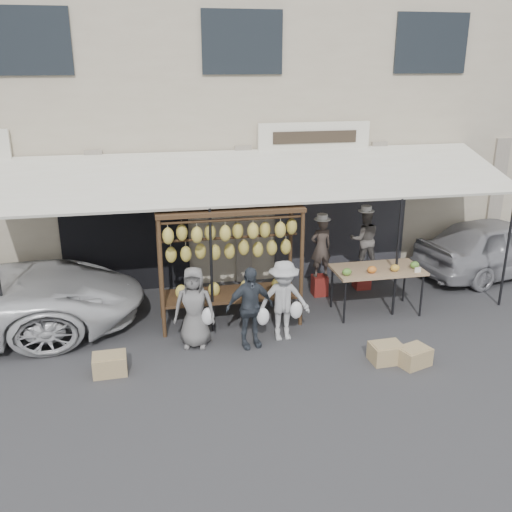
{
  "coord_description": "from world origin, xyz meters",
  "views": [
    {
      "loc": [
        -2.1,
        -8.19,
        4.69
      ],
      "look_at": [
        -0.15,
        1.4,
        1.3
      ],
      "focal_mm": 40.0,
      "sensor_mm": 36.0,
      "label": 1
    }
  ],
  "objects_px": {
    "vendor_right": "(364,239)",
    "crate_near_b": "(414,356)",
    "vendor_left": "(321,247)",
    "customer_right": "(283,301)",
    "customer_mid": "(250,307)",
    "customer_left": "(194,307)",
    "sedan": "(498,246)",
    "banana_rack": "(230,243)",
    "crate_near_a": "(386,353)",
    "crate_far": "(110,364)",
    "produce_table": "(378,271)"
  },
  "relations": [
    {
      "from": "crate_near_a",
      "to": "crate_near_b",
      "type": "bearing_deg",
      "value": -26.15
    },
    {
      "from": "customer_right",
      "to": "vendor_left",
      "type": "bearing_deg",
      "value": 53.8
    },
    {
      "from": "customer_right",
      "to": "crate_far",
      "type": "distance_m",
      "value": 3.07
    },
    {
      "from": "vendor_left",
      "to": "vendor_right",
      "type": "relative_size",
      "value": 0.97
    },
    {
      "from": "sedan",
      "to": "produce_table",
      "type": "bearing_deg",
      "value": 100.36
    },
    {
      "from": "customer_left",
      "to": "crate_far",
      "type": "distance_m",
      "value": 1.66
    },
    {
      "from": "banana_rack",
      "to": "vendor_left",
      "type": "distance_m",
      "value": 2.3
    },
    {
      "from": "vendor_left",
      "to": "customer_left",
      "type": "xyz_separation_m",
      "value": [
        -2.77,
        -1.72,
        -0.33
      ]
    },
    {
      "from": "crate_near_b",
      "to": "crate_far",
      "type": "relative_size",
      "value": 0.96
    },
    {
      "from": "vendor_right",
      "to": "crate_near_b",
      "type": "xyz_separation_m",
      "value": [
        -0.4,
        -3.27,
        -0.95
      ]
    },
    {
      "from": "sedan",
      "to": "vendor_left",
      "type": "bearing_deg",
      "value": 83.21
    },
    {
      "from": "customer_left",
      "to": "customer_right",
      "type": "height_order",
      "value": "customer_right"
    },
    {
      "from": "customer_mid",
      "to": "customer_left",
      "type": "bearing_deg",
      "value": 158.17
    },
    {
      "from": "banana_rack",
      "to": "customer_mid",
      "type": "xyz_separation_m",
      "value": [
        0.17,
        -0.97,
        -0.86
      ]
    },
    {
      "from": "crate_near_a",
      "to": "crate_far",
      "type": "height_order",
      "value": "crate_far"
    },
    {
      "from": "vendor_left",
      "to": "produce_table",
      "type": "bearing_deg",
      "value": 119.62
    },
    {
      "from": "crate_near_b",
      "to": "sedan",
      "type": "distance_m",
      "value": 5.12
    },
    {
      "from": "banana_rack",
      "to": "vendor_right",
      "type": "bearing_deg",
      "value": 20.46
    },
    {
      "from": "banana_rack",
      "to": "crate_near_a",
      "type": "height_order",
      "value": "banana_rack"
    },
    {
      "from": "produce_table",
      "to": "customer_mid",
      "type": "xyz_separation_m",
      "value": [
        -2.67,
        -0.86,
        -0.15
      ]
    },
    {
      "from": "crate_far",
      "to": "banana_rack",
      "type": "bearing_deg",
      "value": 33.57
    },
    {
      "from": "customer_mid",
      "to": "sedan",
      "type": "bearing_deg",
      "value": 10.73
    },
    {
      "from": "banana_rack",
      "to": "crate_far",
      "type": "bearing_deg",
      "value": -146.43
    },
    {
      "from": "vendor_left",
      "to": "customer_mid",
      "type": "height_order",
      "value": "vendor_left"
    },
    {
      "from": "vendor_right",
      "to": "crate_near_a",
      "type": "bearing_deg",
      "value": 84.39
    },
    {
      "from": "vendor_right",
      "to": "crate_near_b",
      "type": "distance_m",
      "value": 3.43
    },
    {
      "from": "vendor_right",
      "to": "produce_table",
      "type": "bearing_deg",
      "value": 89.57
    },
    {
      "from": "banana_rack",
      "to": "vendor_left",
      "type": "bearing_deg",
      "value": 25.06
    },
    {
      "from": "vendor_left",
      "to": "crate_far",
      "type": "height_order",
      "value": "vendor_left"
    },
    {
      "from": "vendor_right",
      "to": "crate_far",
      "type": "distance_m",
      "value": 5.87
    },
    {
      "from": "produce_table",
      "to": "crate_near_a",
      "type": "bearing_deg",
      "value": -107.7
    },
    {
      "from": "vendor_left",
      "to": "customer_right",
      "type": "xyz_separation_m",
      "value": [
        -1.23,
        -1.77,
        -0.32
      ]
    },
    {
      "from": "produce_table",
      "to": "crate_near_a",
      "type": "height_order",
      "value": "produce_table"
    },
    {
      "from": "vendor_left",
      "to": "crate_far",
      "type": "relative_size",
      "value": 2.41
    },
    {
      "from": "vendor_left",
      "to": "customer_left",
      "type": "bearing_deg",
      "value": 23.94
    },
    {
      "from": "customer_left",
      "to": "customer_mid",
      "type": "height_order",
      "value": "customer_mid"
    },
    {
      "from": "customer_left",
      "to": "customer_right",
      "type": "distance_m",
      "value": 1.54
    },
    {
      "from": "banana_rack",
      "to": "sedan",
      "type": "distance_m",
      "value": 6.57
    },
    {
      "from": "customer_mid",
      "to": "banana_rack",
      "type": "bearing_deg",
      "value": 90.39
    },
    {
      "from": "crate_near_b",
      "to": "sedan",
      "type": "height_order",
      "value": "sedan"
    },
    {
      "from": "vendor_right",
      "to": "sedan",
      "type": "distance_m",
      "value": 3.36
    },
    {
      "from": "crate_near_b",
      "to": "sedan",
      "type": "bearing_deg",
      "value": 43.03
    },
    {
      "from": "banana_rack",
      "to": "produce_table",
      "type": "relative_size",
      "value": 1.53
    },
    {
      "from": "vendor_left",
      "to": "sedan",
      "type": "relative_size",
      "value": 0.32
    },
    {
      "from": "customer_right",
      "to": "sedan",
      "type": "relative_size",
      "value": 0.37
    },
    {
      "from": "vendor_left",
      "to": "crate_near_b",
      "type": "relative_size",
      "value": 2.51
    },
    {
      "from": "sedan",
      "to": "customer_left",
      "type": "bearing_deg",
      "value": 94.6
    },
    {
      "from": "customer_mid",
      "to": "customer_right",
      "type": "distance_m",
      "value": 0.64
    },
    {
      "from": "customer_left",
      "to": "customer_mid",
      "type": "distance_m",
      "value": 0.94
    },
    {
      "from": "banana_rack",
      "to": "customer_right",
      "type": "distance_m",
      "value": 1.43
    }
  ]
}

